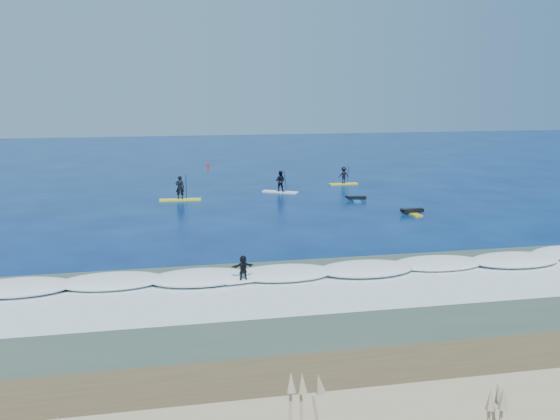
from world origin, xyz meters
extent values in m
plane|color=#031647|center=(0.00, 0.00, 0.00)|extent=(160.00, 160.00, 0.00)
cube|color=brown|center=(0.00, -21.50, 0.00)|extent=(90.00, 5.00, 0.08)
cube|color=#364A3C|center=(0.00, -14.00, 0.01)|extent=(90.00, 13.00, 0.01)
cube|color=white|center=(0.00, -10.00, 0.00)|extent=(40.00, 6.00, 0.30)
cube|color=silver|center=(0.00, -13.00, 0.00)|extent=(34.00, 5.00, 0.02)
cube|color=yellow|center=(-6.83, 11.54, 0.05)|extent=(3.32, 0.99, 0.11)
imported|color=black|center=(-6.83, 11.54, 1.05)|extent=(0.71, 0.49, 1.88)
cylinder|color=black|center=(-6.34, 11.51, 0.98)|extent=(0.09, 0.76, 2.20)
cube|color=black|center=(-6.34, 11.51, -0.05)|extent=(0.13, 0.03, 0.33)
cube|color=white|center=(1.78, 13.61, 0.05)|extent=(3.04, 2.24, 0.10)
imported|color=black|center=(1.78, 13.61, 0.99)|extent=(1.08, 1.02, 1.77)
cylinder|color=black|center=(2.18, 13.38, 0.92)|extent=(0.40, 0.63, 2.06)
cube|color=black|center=(2.18, 13.38, -0.05)|extent=(0.12, 0.03, 0.31)
cube|color=yellow|center=(8.49, 16.88, 0.04)|extent=(2.71, 0.77, 0.09)
imported|color=black|center=(8.49, 16.88, 0.86)|extent=(1.02, 0.61, 1.54)
cylinder|color=black|center=(8.89, 16.89, 0.81)|extent=(0.06, 0.62, 1.80)
cube|color=black|center=(8.89, 16.89, -0.04)|extent=(0.11, 0.03, 0.27)
cube|color=gold|center=(9.07, 2.65, 0.05)|extent=(0.82, 2.34, 0.11)
cube|color=black|center=(9.17, 2.66, 0.24)|extent=(1.61, 0.56, 0.26)
sphere|color=black|center=(8.28, 2.58, 0.35)|extent=(0.26, 0.26, 0.26)
cube|color=#1768B2|center=(6.87, 8.56, 0.05)|extent=(0.87, 2.18, 0.10)
cube|color=black|center=(6.97, 8.55, 0.22)|extent=(1.51, 0.59, 0.24)
sphere|color=black|center=(6.15, 8.67, 0.32)|extent=(0.24, 0.24, 0.24)
cube|color=white|center=(-5.11, -11.03, 0.19)|extent=(1.75, 0.75, 0.09)
imported|color=black|center=(-5.11, -11.03, 0.81)|extent=(1.09, 0.51, 1.14)
cylinder|color=red|center=(-2.74, 31.59, 0.23)|extent=(0.28, 0.28, 0.45)
cone|color=red|center=(-2.74, 31.59, 0.56)|extent=(0.20, 0.20, 0.22)
camera|label=1|loc=(-9.05, -38.12, 8.88)|focal=40.00mm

